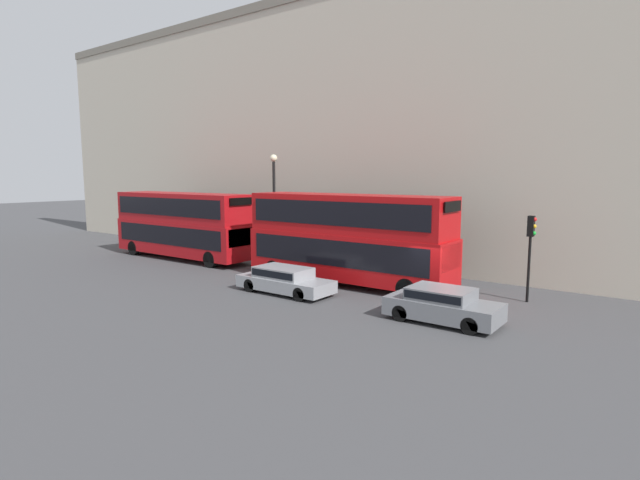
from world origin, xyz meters
TOP-DOWN VIEW (x-y plane):
  - ground_plane at (0.00, 0.00)m, footprint 200.00×200.00m
  - building_facade at (7.00, 0.00)m, footprint 1.10×80.00m
  - bus_leading at (1.60, 5.41)m, footprint 2.59×11.14m
  - bus_second_in_queue at (1.60, 18.54)m, footprint 2.59×11.17m
  - car_dark_sedan at (-1.80, -1.20)m, footprint 1.90×4.25m
  - car_hatchback at (-1.80, 6.70)m, footprint 1.83×4.78m
  - traffic_light at (3.33, -3.01)m, footprint 0.30×0.36m
  - street_lamp at (3.49, 12.04)m, footprint 0.44×0.44m
  - pedestrian at (4.22, 9.05)m, footprint 0.36×0.36m

SIDE VIEW (x-z plane):
  - ground_plane at x=0.00m, z-range 0.00..0.00m
  - car_hatchback at x=-1.80m, z-range 0.05..1.29m
  - car_dark_sedan at x=-1.80m, z-range 0.04..1.37m
  - pedestrian at x=4.22m, z-range -0.07..1.67m
  - bus_second_in_queue at x=1.60m, z-range 0.22..4.60m
  - bus_leading at x=1.60m, z-range 0.23..4.82m
  - traffic_light at x=3.33m, z-range 0.84..4.66m
  - street_lamp at x=3.49m, z-range 0.77..7.57m
  - building_facade at x=7.00m, z-range 0.31..17.44m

